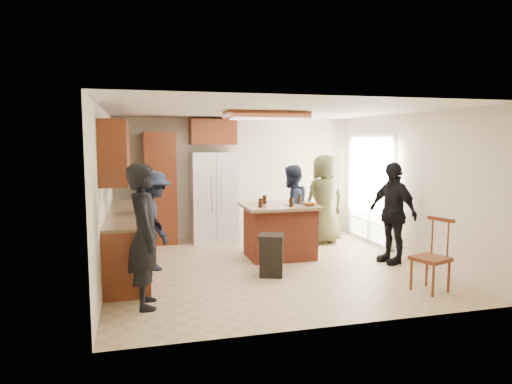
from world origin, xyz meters
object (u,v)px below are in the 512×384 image
object	(u,v)px
trash_bin	(271,255)
person_counter	(154,220)
person_side_right	(392,213)
kitchen_island	(280,230)
person_behind_right	(324,199)
person_front_left	(145,236)
spindle_chair	(431,258)
refrigerator	(214,197)
person_behind_left	(291,208)

from	to	relation	value
trash_bin	person_counter	bearing A→B (deg)	154.72
person_side_right	kitchen_island	distance (m)	1.91
person_behind_right	person_side_right	world-z (taller)	person_behind_right
person_side_right	person_counter	xyz separation A→B (m)	(-3.85, 0.58, -0.06)
person_front_left	person_behind_right	xyz separation A→B (m)	(3.49, 2.68, -0.00)
kitchen_island	spindle_chair	size ratio (longest dim) A/B	1.29
kitchen_island	spindle_chair	xyz separation A→B (m)	(1.44, -2.24, -0.02)
person_behind_right	trash_bin	world-z (taller)	person_behind_right
refrigerator	person_behind_left	bearing A→B (deg)	-43.28
trash_bin	person_behind_left	bearing A→B (deg)	60.55
person_behind_right	refrigerator	size ratio (longest dim) A/B	0.98
person_counter	trash_bin	world-z (taller)	person_counter
spindle_chair	person_behind_left	bearing A→B (deg)	111.95
person_side_right	refrigerator	world-z (taller)	refrigerator
trash_bin	person_behind_right	bearing A→B (deg)	48.30
person_behind_right	trash_bin	size ratio (longest dim) A/B	2.80
refrigerator	kitchen_island	size ratio (longest dim) A/B	1.41
person_behind_left	spindle_chair	bearing A→B (deg)	78.14
kitchen_island	trash_bin	xyz separation A→B (m)	(-0.45, -1.01, -0.16)
spindle_chair	person_behind_right	bearing A→B (deg)	94.70
person_counter	spindle_chair	size ratio (longest dim) A/B	1.58
person_behind_right	trash_bin	xyz separation A→B (m)	(-1.64, -1.84, -0.56)
person_front_left	person_behind_left	size ratio (longest dim) A/B	1.11
person_behind_right	spindle_chair	xyz separation A→B (m)	(0.25, -3.07, -0.43)
person_behind_right	refrigerator	world-z (taller)	refrigerator
refrigerator	kitchen_island	distance (m)	1.89
person_side_right	person_behind_right	bearing A→B (deg)	-176.97
person_behind_left	refrigerator	size ratio (longest dim) A/B	0.88
refrigerator	person_front_left	bearing A→B (deg)	-112.21
person_front_left	person_behind_right	size ratio (longest dim) A/B	1.00
refrigerator	spindle_chair	xyz separation A→B (m)	(2.33, -3.85, -0.45)
person_counter	spindle_chair	distance (m)	4.13
person_counter	person_behind_left	bearing A→B (deg)	-88.83
trash_bin	kitchen_island	bearing A→B (deg)	65.95
person_behind_left	person_front_left	bearing A→B (deg)	6.76
person_counter	kitchen_island	size ratio (longest dim) A/B	1.23
person_front_left	trash_bin	world-z (taller)	person_front_left
person_side_right	refrigerator	distance (m)	3.54
person_behind_left	person_counter	size ratio (longest dim) A/B	1.01
person_counter	kitchen_island	distance (m)	2.18
person_behind_left	person_behind_right	xyz separation A→B (m)	(0.82, 0.40, 0.09)
trash_bin	refrigerator	bearing A→B (deg)	99.56
person_behind_right	spindle_chair	bearing A→B (deg)	83.97
person_side_right	person_behind_left	bearing A→B (deg)	-147.02
person_counter	person_front_left	bearing A→B (deg)	161.30
person_front_left	spindle_chair	bearing A→B (deg)	-97.47
person_behind_right	person_side_right	xyz separation A→B (m)	(0.52, -1.62, -0.04)
person_behind_right	person_behind_left	bearing A→B (deg)	15.01
person_behind_left	person_behind_right	distance (m)	0.92
person_counter	spindle_chair	bearing A→B (deg)	-132.66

